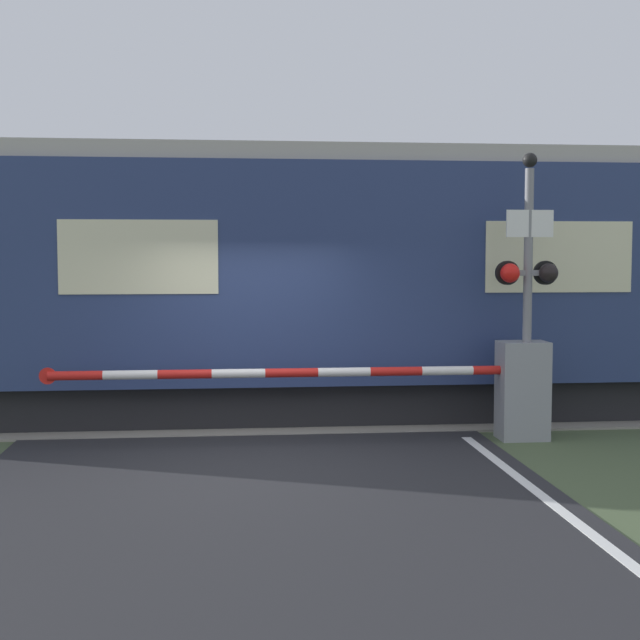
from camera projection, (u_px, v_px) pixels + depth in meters
name	position (u px, v px, depth m)	size (l,w,h in m)	color
ground_plane	(256.00, 462.00, 9.96)	(80.00, 80.00, 0.00)	#475638
track_bed	(250.00, 413.00, 12.94)	(36.00, 3.20, 0.13)	gray
train	(524.00, 281.00, 13.20)	(19.99, 2.78, 3.78)	black
crossing_barrier	(482.00, 387.00, 11.12)	(6.22, 0.44, 1.24)	gray
signal_post	(528.00, 278.00, 11.01)	(0.79, 0.26, 3.57)	gray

